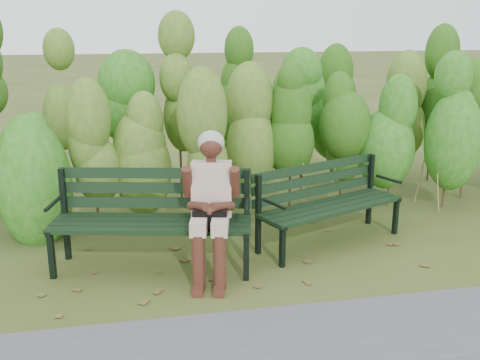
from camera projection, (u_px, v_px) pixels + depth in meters
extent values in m
plane|color=#384715|center=(247.00, 263.00, 5.52)|extent=(80.00, 80.00, 0.00)
cylinder|color=#47381E|center=(34.00, 198.00, 6.23)|extent=(0.03, 0.03, 0.80)
ellipsoid|color=#226B10|center=(29.00, 142.00, 6.06)|extent=(0.64, 0.64, 1.44)
cylinder|color=#47381E|center=(91.00, 195.00, 6.35)|extent=(0.03, 0.03, 0.80)
ellipsoid|color=#226B10|center=(87.00, 139.00, 6.17)|extent=(0.64, 0.64, 1.44)
cylinder|color=#47381E|center=(146.00, 192.00, 6.46)|extent=(0.03, 0.03, 0.80)
ellipsoid|color=#226B10|center=(143.00, 137.00, 6.29)|extent=(0.64, 0.64, 1.44)
cylinder|color=#47381E|center=(198.00, 189.00, 6.58)|extent=(0.03, 0.03, 0.80)
ellipsoid|color=#226B10|center=(197.00, 135.00, 6.41)|extent=(0.64, 0.64, 1.44)
cylinder|color=#47381E|center=(249.00, 186.00, 6.70)|extent=(0.03, 0.03, 0.80)
ellipsoid|color=#226B10|center=(250.00, 133.00, 6.52)|extent=(0.64, 0.64, 1.44)
cylinder|color=#47381E|center=(298.00, 183.00, 6.81)|extent=(0.03, 0.03, 0.80)
ellipsoid|color=#226B10|center=(300.00, 131.00, 6.64)|extent=(0.64, 0.64, 1.44)
cylinder|color=#47381E|center=(346.00, 180.00, 6.93)|extent=(0.03, 0.03, 0.80)
ellipsoid|color=#226B10|center=(349.00, 129.00, 6.76)|extent=(0.64, 0.64, 1.44)
cylinder|color=#47381E|center=(392.00, 178.00, 7.05)|extent=(0.03, 0.03, 0.80)
ellipsoid|color=#226B10|center=(396.00, 127.00, 6.87)|extent=(0.64, 0.64, 1.44)
cylinder|color=#47381E|center=(436.00, 175.00, 7.16)|extent=(0.03, 0.03, 0.80)
ellipsoid|color=#226B10|center=(441.00, 126.00, 6.99)|extent=(0.64, 0.64, 1.44)
cylinder|color=#47381E|center=(479.00, 173.00, 7.28)|extent=(0.03, 0.03, 0.80)
cylinder|color=#47381E|center=(63.00, 163.00, 7.18)|extent=(0.04, 0.04, 1.10)
ellipsoid|color=#285814|center=(57.00, 94.00, 6.94)|extent=(0.70, 0.70, 1.98)
cylinder|color=#47381E|center=(124.00, 160.00, 7.32)|extent=(0.04, 0.04, 1.10)
ellipsoid|color=#285814|center=(120.00, 92.00, 7.08)|extent=(0.70, 0.70, 1.98)
cylinder|color=#47381E|center=(183.00, 157.00, 7.47)|extent=(0.04, 0.04, 1.10)
ellipsoid|color=#285814|center=(181.00, 91.00, 7.23)|extent=(0.70, 0.70, 1.98)
cylinder|color=#47381E|center=(239.00, 155.00, 7.62)|extent=(0.04, 0.04, 1.10)
ellipsoid|color=#285814|center=(239.00, 90.00, 7.38)|extent=(0.70, 0.70, 1.98)
cylinder|color=#47381E|center=(294.00, 152.00, 7.76)|extent=(0.04, 0.04, 1.10)
ellipsoid|color=#285814|center=(295.00, 88.00, 7.52)|extent=(0.70, 0.70, 1.98)
cylinder|color=#47381E|center=(346.00, 150.00, 7.91)|extent=(0.04, 0.04, 1.10)
ellipsoid|color=#285814|center=(349.00, 87.00, 7.67)|extent=(0.70, 0.70, 1.98)
cylinder|color=#47381E|center=(396.00, 147.00, 8.05)|extent=(0.04, 0.04, 1.10)
ellipsoid|color=#285814|center=(401.00, 86.00, 7.82)|extent=(0.70, 0.70, 1.98)
cylinder|color=#47381E|center=(445.00, 145.00, 8.20)|extent=(0.04, 0.04, 1.10)
ellipsoid|color=#285814|center=(451.00, 85.00, 7.96)|extent=(0.70, 0.70, 1.98)
cube|color=brown|center=(158.00, 257.00, 5.65)|extent=(0.11, 0.11, 0.01)
cube|color=brown|center=(46.00, 272.00, 5.31)|extent=(0.09, 0.11, 0.01)
cube|color=brown|center=(79.00, 295.00, 4.86)|extent=(0.11, 0.11, 0.01)
cube|color=brown|center=(480.00, 240.00, 6.08)|extent=(0.11, 0.11, 0.01)
cube|color=brown|center=(335.00, 251.00, 5.79)|extent=(0.11, 0.11, 0.01)
cube|color=brown|center=(174.00, 242.00, 6.04)|extent=(0.11, 0.11, 0.01)
cube|color=brown|center=(58.00, 278.00, 5.18)|extent=(0.09, 0.11, 0.01)
cube|color=brown|center=(185.00, 244.00, 5.98)|extent=(0.10, 0.09, 0.01)
cube|color=brown|center=(114.00, 249.00, 5.83)|extent=(0.11, 0.11, 0.01)
cube|color=brown|center=(192.00, 261.00, 5.56)|extent=(0.08, 0.10, 0.01)
cube|color=brown|center=(13.00, 281.00, 5.12)|extent=(0.11, 0.11, 0.01)
cube|color=brown|center=(473.00, 244.00, 5.97)|extent=(0.11, 0.09, 0.01)
cube|color=brown|center=(212.00, 245.00, 5.96)|extent=(0.11, 0.10, 0.01)
cube|color=brown|center=(271.00, 295.00, 4.86)|extent=(0.11, 0.11, 0.01)
cube|color=brown|center=(314.00, 254.00, 5.73)|extent=(0.07, 0.09, 0.01)
cube|color=brown|center=(92.00, 298.00, 4.81)|extent=(0.10, 0.11, 0.01)
cube|color=brown|center=(80.00, 262.00, 5.53)|extent=(0.11, 0.11, 0.01)
cube|color=brown|center=(229.00, 302.00, 4.73)|extent=(0.10, 0.08, 0.01)
cube|color=brown|center=(341.00, 273.00, 5.28)|extent=(0.11, 0.11, 0.01)
cube|color=brown|center=(157.00, 313.00, 4.55)|extent=(0.11, 0.11, 0.01)
cube|color=brown|center=(345.00, 220.00, 6.71)|extent=(0.11, 0.11, 0.01)
cube|color=brown|center=(117.00, 246.00, 5.91)|extent=(0.11, 0.10, 0.01)
cube|color=brown|center=(232.00, 257.00, 5.64)|extent=(0.07, 0.09, 0.01)
cube|color=brown|center=(319.00, 243.00, 6.01)|extent=(0.10, 0.11, 0.01)
cube|color=brown|center=(118.00, 262.00, 5.53)|extent=(0.11, 0.11, 0.01)
cube|color=brown|center=(392.00, 230.00, 6.40)|extent=(0.11, 0.11, 0.01)
cube|color=black|center=(148.00, 231.00, 5.06)|extent=(1.85, 0.52, 0.04)
cube|color=black|center=(150.00, 226.00, 5.18)|extent=(1.85, 0.52, 0.04)
cube|color=black|center=(153.00, 221.00, 5.30)|extent=(1.85, 0.52, 0.04)
cube|color=black|center=(155.00, 217.00, 5.43)|extent=(1.85, 0.52, 0.04)
cube|color=black|center=(156.00, 202.00, 5.49)|extent=(1.83, 0.46, 0.11)
cube|color=black|center=(156.00, 188.00, 5.47)|extent=(1.83, 0.46, 0.11)
cube|color=black|center=(155.00, 173.00, 5.44)|extent=(1.83, 0.46, 0.11)
cube|color=black|center=(51.00, 255.00, 5.12)|extent=(0.06, 0.06, 0.47)
cube|color=black|center=(65.00, 215.00, 5.49)|extent=(0.06, 0.06, 0.93)
cube|color=black|center=(57.00, 225.00, 5.26)|extent=(0.16, 0.52, 0.04)
cylinder|color=black|center=(53.00, 204.00, 5.15)|extent=(0.12, 0.39, 0.04)
cube|color=black|center=(246.00, 256.00, 5.09)|extent=(0.06, 0.06, 0.47)
cube|color=black|center=(247.00, 216.00, 5.45)|extent=(0.06, 0.06, 0.93)
cube|color=black|center=(246.00, 226.00, 5.23)|extent=(0.16, 0.52, 0.04)
cylinder|color=black|center=(247.00, 205.00, 5.12)|extent=(0.12, 0.39, 0.04)
cube|color=black|center=(343.00, 211.00, 5.75)|extent=(1.58, 0.73, 0.04)
cube|color=black|center=(336.00, 208.00, 5.84)|extent=(1.58, 0.73, 0.04)
cube|color=black|center=(328.00, 205.00, 5.94)|extent=(1.58, 0.73, 0.04)
cube|color=black|center=(321.00, 202.00, 6.03)|extent=(1.58, 0.73, 0.04)
cube|color=black|center=(316.00, 191.00, 6.07)|extent=(1.56, 0.69, 0.10)
cube|color=black|center=(315.00, 179.00, 6.05)|extent=(1.56, 0.69, 0.10)
cube|color=black|center=(315.00, 167.00, 6.02)|extent=(1.56, 0.69, 0.10)
cube|color=black|center=(282.00, 247.00, 5.37)|extent=(0.06, 0.06, 0.42)
cube|color=black|center=(258.00, 215.00, 5.63)|extent=(0.06, 0.06, 0.83)
cube|color=black|center=(271.00, 223.00, 5.47)|extent=(0.22, 0.45, 0.04)
cylinder|color=black|center=(274.00, 204.00, 5.38)|extent=(0.16, 0.33, 0.03)
cube|color=black|center=(396.00, 216.00, 6.23)|extent=(0.06, 0.06, 0.42)
cube|color=black|center=(370.00, 189.00, 6.49)|extent=(0.06, 0.06, 0.83)
cube|color=black|center=(384.00, 196.00, 6.32)|extent=(0.22, 0.45, 0.04)
cylinder|color=black|center=(388.00, 179.00, 6.23)|extent=(0.16, 0.33, 0.03)
cube|color=beige|center=(200.00, 223.00, 5.00)|extent=(0.23, 0.45, 0.13)
cube|color=beige|center=(220.00, 223.00, 5.00)|extent=(0.23, 0.45, 0.13)
cylinder|color=#482218|center=(199.00, 262.00, 4.92)|extent=(0.13, 0.13, 0.51)
cylinder|color=#482218|center=(220.00, 262.00, 4.91)|extent=(0.13, 0.13, 0.51)
cube|color=#482218|center=(198.00, 289.00, 4.90)|extent=(0.13, 0.22, 0.06)
cube|color=#482218|center=(219.00, 290.00, 4.89)|extent=(0.13, 0.22, 0.06)
cube|color=beige|center=(212.00, 189.00, 5.20)|extent=(0.42, 0.33, 0.53)
cylinder|color=#482218|center=(211.00, 160.00, 5.11)|extent=(0.09, 0.09, 0.10)
sphere|color=#482218|center=(211.00, 146.00, 5.06)|extent=(0.22, 0.22, 0.22)
ellipsoid|color=gray|center=(211.00, 143.00, 5.08)|extent=(0.25, 0.24, 0.22)
cylinder|color=#482218|center=(187.00, 182.00, 5.10)|extent=(0.14, 0.23, 0.32)
cylinder|color=#482218|center=(235.00, 182.00, 5.10)|extent=(0.14, 0.23, 0.32)
cylinder|color=#482218|center=(198.00, 206.00, 5.02)|extent=(0.19, 0.29, 0.14)
cylinder|color=#482218|center=(222.00, 206.00, 5.02)|extent=(0.27, 0.24, 0.14)
sphere|color=#482218|center=(210.00, 211.00, 4.97)|extent=(0.11, 0.11, 0.11)
cube|color=black|center=(210.00, 218.00, 5.00)|extent=(0.33, 0.19, 0.16)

